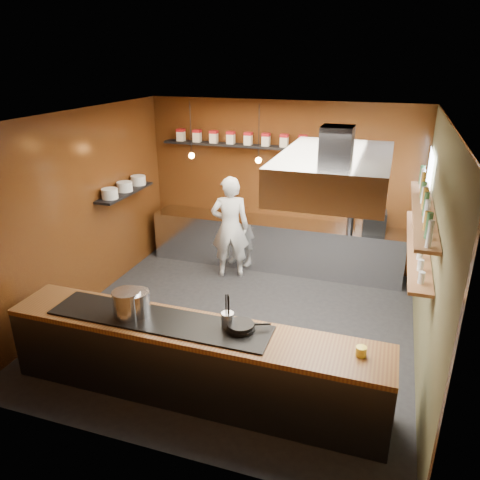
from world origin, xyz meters
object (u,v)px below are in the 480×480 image
at_px(stockpot_small, 137,303).
at_px(chef, 230,227).
at_px(espresso_machine, 374,222).
at_px(extractor_hood, 335,171).
at_px(stockpot_large, 127,304).

bearing_deg(stockpot_small, chef, 89.69).
bearing_deg(chef, espresso_machine, 174.84).
bearing_deg(extractor_hood, chef, 134.78).
bearing_deg(chef, stockpot_large, 69.52).
xyz_separation_m(espresso_machine, chef, (-2.39, -0.58, -0.17)).
bearing_deg(espresso_machine, chef, -170.28).
relative_size(extractor_hood, stockpot_small, 6.57).
xyz_separation_m(extractor_hood, chef, (-1.96, 1.98, -1.59)).
distance_m(extractor_hood, chef, 3.21).
xyz_separation_m(stockpot_small, chef, (0.02, 3.15, -0.17)).
bearing_deg(espresso_machine, stockpot_large, -127.12).
relative_size(stockpot_small, espresso_machine, 0.81).
bearing_deg(chef, extractor_hood, 116.05).
height_order(stockpot_small, espresso_machine, espresso_machine).
distance_m(stockpot_large, espresso_machine, 4.54).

